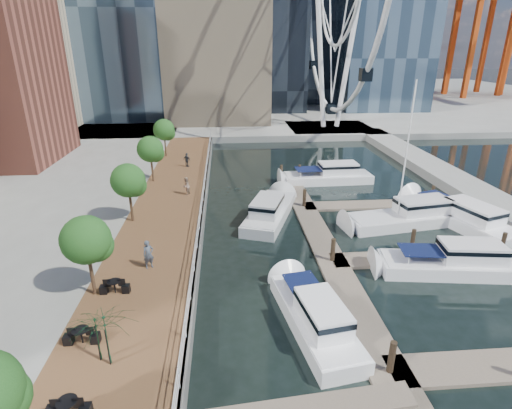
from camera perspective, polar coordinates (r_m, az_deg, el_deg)
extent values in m
plane|color=black|center=(20.87, 8.20, -19.52)|extent=(520.00, 520.00, 0.00)
cube|color=brown|center=(33.38, -12.72, -2.21)|extent=(6.00, 60.00, 1.00)
cube|color=#595954|center=(33.07, -7.58, -2.08)|extent=(0.25, 60.00, 1.00)
cube|color=gray|center=(118.09, -2.62, 15.10)|extent=(200.00, 114.00, 1.00)
cube|color=gray|center=(44.66, 28.31, 1.77)|extent=(4.00, 60.00, 1.00)
cube|color=gray|center=(70.89, 10.47, 10.49)|extent=(14.00, 12.00, 1.00)
cube|color=#6D6051|center=(29.53, 9.82, -6.10)|extent=(2.00, 32.00, 0.20)
cube|color=#6D6051|center=(29.91, 22.06, -7.10)|extent=(12.00, 2.00, 0.20)
cube|color=#6D6051|center=(38.22, 15.73, -0.06)|extent=(12.00, 2.00, 0.20)
cube|color=#BCAD8E|center=(72.71, -32.68, 19.45)|extent=(14.00, 16.00, 28.00)
cylinder|color=white|center=(69.06, 9.12, 21.57)|extent=(0.80, 0.80, 26.00)
cylinder|color=white|center=(70.35, 13.37, 21.28)|extent=(0.80, 0.80, 26.00)
cylinder|color=#3F2B1C|center=(23.60, -22.39, -9.25)|extent=(0.20, 0.20, 2.40)
sphere|color=#265B1E|center=(22.66, -23.14, -4.65)|extent=(2.60, 2.60, 2.60)
cylinder|color=#3F2B1C|center=(32.29, -17.41, -0.24)|extent=(0.20, 0.20, 2.40)
sphere|color=#265B1E|center=(31.61, -17.83, 3.29)|extent=(2.60, 2.60, 2.60)
cylinder|color=#3F2B1C|center=(41.58, -14.61, 4.85)|extent=(0.20, 0.20, 2.40)
sphere|color=#265B1E|center=(41.05, -14.88, 7.66)|extent=(2.60, 2.60, 2.60)
cylinder|color=#3F2B1C|center=(51.13, -12.82, 8.06)|extent=(0.20, 0.20, 2.40)
sphere|color=#265B1E|center=(50.70, -13.02, 10.37)|extent=(2.60, 2.60, 2.60)
imported|color=#434C5A|center=(25.30, -15.12, -6.90)|extent=(0.79, 0.70, 1.82)
imported|color=gray|center=(37.05, -9.97, 2.61)|extent=(0.88, 0.98, 1.67)
imported|color=#30343C|center=(46.03, -9.84, 6.30)|extent=(0.99, 0.86, 1.60)
imported|color=#0E331D|center=(18.60, -20.59, -17.72)|extent=(3.18, 3.23, 2.55)
imported|color=#0E3518|center=(19.05, -21.77, -17.46)|extent=(3.23, 3.26, 2.24)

